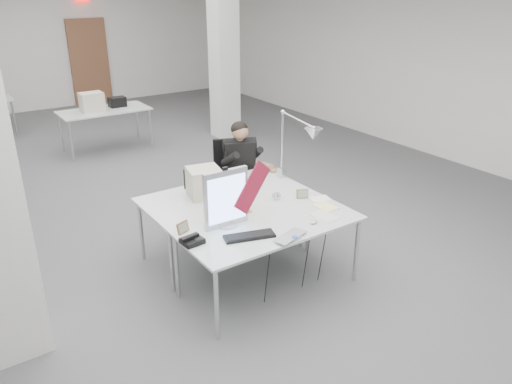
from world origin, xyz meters
The scene contains 21 objects.
room_shell centered at (0.04, 0.13, 1.69)m, with size 10.04×14.04×3.24m.
desk_main centered at (0.00, -2.50, 0.74)m, with size 1.80×0.90×0.03m, color silver.
desk_second centered at (0.00, -1.60, 0.74)m, with size 1.80×0.90×0.03m, color silver.
bg_desk_a centered at (0.20, 3.00, 0.74)m, with size 1.60×0.80×0.03m, color silver.
office_chair centered at (0.64, -0.93, 0.48)m, with size 0.47×0.47×0.96m, color black, non-canonical shape.
seated_person centered at (0.64, -0.98, 0.90)m, with size 0.44×0.55×0.82m, color black, non-canonical shape.
monitor centered at (-0.37, -2.30, 1.04)m, with size 0.46×0.05×0.57m, color #BBBBC0.
pennant centered at (-0.09, -2.33, 1.10)m, with size 0.51×0.01×0.21m, color maroon.
keyboard centered at (-0.32, -2.63, 0.77)m, with size 0.48×0.16×0.02m, color black.
laptop centered at (-0.01, -2.91, 0.77)m, with size 0.36×0.23×0.03m, color silver.
mouse centered at (0.35, -2.75, 0.77)m, with size 0.08×0.05×0.03m, color silver.
bankers_lamp centered at (-0.09, -2.14, 0.94)m, with size 0.33×0.13×0.37m, color #B77C39, non-canonical shape.
desk_phone centered at (-0.82, -2.43, 0.78)m, with size 0.19×0.17×0.05m, color black.
picture_frame_left centered at (-0.79, -2.20, 0.81)m, with size 0.14×0.01×0.11m, color #92653F.
picture_frame_right centered at (0.65, -2.21, 0.81)m, with size 0.13×0.01×0.10m, color olive.
desk_clock centered at (0.39, -2.08, 0.81)m, with size 0.10×0.10×0.03m, color silver.
paper_stack_a centered at (0.55, -2.69, 0.76)m, with size 0.19×0.27×0.01m, color silver.
paper_stack_b centered at (0.71, -2.52, 0.76)m, with size 0.17×0.24×0.01m, color #FFF298.
paper_stack_c centered at (0.80, -2.33, 0.76)m, with size 0.21×0.15×0.01m, color white.
beige_monitor centered at (-0.20, -1.55, 0.92)m, with size 0.34×0.32×0.32m, color beige.
architect_lamp centered at (0.85, -1.82, 1.21)m, with size 0.24×0.71×0.91m, color silver, non-canonical shape.
Camera 1 is at (-2.58, -6.04, 2.95)m, focal length 35.00 mm.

